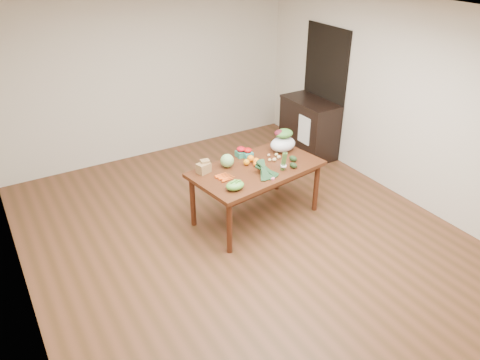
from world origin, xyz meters
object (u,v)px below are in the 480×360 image
kale_bunch (267,171)px  salad_bag (283,141)px  cabbage (227,161)px  asparagus_bundle (284,161)px  paper_bag (204,167)px  mandarin_cluster (260,164)px  cabinet (309,127)px  dining_table (256,193)px

kale_bunch → salad_bag: size_ratio=1.10×
cabbage → kale_bunch: bearing=-58.3°
cabbage → asparagus_bundle: 0.72m
paper_bag → cabbage: 0.33m
asparagus_bundle → kale_bunch: bearing=177.7°
mandarin_cluster → asparagus_bundle: bearing=-47.7°
cabbage → salad_bag: 0.88m
salad_bag → paper_bag: bearing=-179.6°
cabbage → asparagus_bundle: size_ratio=0.69×
cabinet → paper_bag: cabinet is taller
asparagus_bundle → salad_bag: salad_bag is taller
paper_bag → kale_bunch: 0.79m
cabbage → asparagus_bundle: bearing=-38.7°
paper_bag → asparagus_bundle: asparagus_bundle is taller
dining_table → cabinet: 2.21m
cabinet → kale_bunch: cabinet is taller
dining_table → cabinet: size_ratio=1.62×
asparagus_bundle → salad_bag: (0.32, 0.47, 0.02)m
cabinet → salad_bag: (-1.27, -1.00, 0.42)m
dining_table → cabbage: 0.59m
kale_bunch → asparagus_bundle: 0.27m
kale_bunch → cabbage: bearing=113.2°
mandarin_cluster → asparagus_bundle: (0.20, -0.22, 0.08)m
dining_table → paper_bag: bearing=152.6°
mandarin_cluster → paper_bag: bearing=160.8°
paper_bag → salad_bag: size_ratio=0.60×
paper_bag → mandarin_cluster: size_ratio=1.20×
salad_bag → cabinet: bearing=38.3°
mandarin_cluster → kale_bunch: (-0.06, -0.25, 0.03)m
cabbage → asparagus_bundle: (0.56, -0.45, 0.04)m
cabinet → kale_bunch: bearing=-141.0°
mandarin_cluster → kale_bunch: 0.26m
salad_bag → asparagus_bundle: bearing=-124.4°
paper_bag → salad_bag: salad_bag is taller
dining_table → kale_bunch: size_ratio=4.13×
dining_table → cabinet: bearing=25.3°
dining_table → mandarin_cluster: size_ratio=9.17×
paper_bag → asparagus_bundle: (0.89, -0.46, 0.05)m
paper_bag → cabbage: cabbage is taller
cabbage → kale_bunch: size_ratio=0.43×
dining_table → asparagus_bundle: asparagus_bundle is taller
mandarin_cluster → salad_bag: salad_bag is taller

